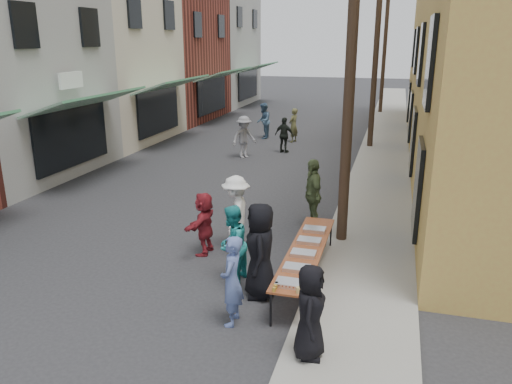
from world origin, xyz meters
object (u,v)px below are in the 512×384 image
Objects in this scene: guest_front_a at (260,251)px; guest_front_c at (232,245)px; server at (310,312)px; catering_tray_sausage at (290,283)px; serving_table at (306,251)px; utility_pole_near at (351,61)px; utility_pole_far at (385,46)px; utility_pole_mid at (376,50)px.

guest_front_c is (-0.73, 0.42, -0.13)m from guest_front_a.
catering_tray_sausage is at bearing 24.94° from server.
serving_table is at bearing 8.72° from server.
catering_tray_sausage is at bearing -97.01° from utility_pole_near.
catering_tray_sausage reaches higher than serving_table.
utility_pole_mid is at bearing -90.00° from utility_pole_far.
serving_table is 2.03× the size of guest_front_a.
guest_front_c is (-2.00, -2.83, -3.64)m from utility_pole_near.
utility_pole_mid is 5.67× the size of server.
server is at bearing -89.90° from utility_pole_far.
utility_pole_near is 12.00m from utility_pole_mid.
utility_pole_near is 5.25× the size of guest_front_c.
server is at bearing -78.46° from serving_table.
utility_pole_far is at bearing 88.98° from catering_tray_sausage.
serving_table is at bearing -91.99° from utility_pole_mid.
guest_front_c is at bearing -125.29° from utility_pole_near.
utility_pole_mid is 4.57× the size of guest_front_a.
utility_pole_mid is at bearing 90.00° from utility_pole_near.
utility_pole_near reaches higher than serving_table.
guest_front_a is (-0.77, 0.82, 0.20)m from catering_tray_sausage.
utility_pole_near and utility_pole_mid have the same top height.
utility_pole_mid is 15.70m from guest_front_a.
serving_table is at bearing -101.68° from utility_pole_near.
utility_pole_near is 4.57× the size of guest_front_a.
serving_table is (-0.50, -2.42, -3.79)m from utility_pole_near.
guest_front_c is 3.07m from server.
catering_tray_sausage is 1.15m from guest_front_a.
catering_tray_sausage is 0.32× the size of server.
guest_front_a is at bearing 133.27° from catering_tray_sausage.
serving_table is 2.33× the size of guest_front_c.
utility_pole_mid reaches higher than serving_table.
guest_front_a is at bearing 68.04° from guest_front_c.
utility_pole_far is (0.00, 12.00, 0.00)m from utility_pole_mid.
utility_pole_near is at bearing -2.26° from server.
server is (2.05, -2.28, 0.04)m from guest_front_c.
guest_front_c reaches higher than serving_table.
utility_pole_far reaches higher than serving_table.
utility_pole_near is at bearing 82.99° from catering_tray_sausage.
utility_pole_far is at bearing 90.00° from utility_pole_near.
utility_pole_mid is 12.00m from utility_pole_far.
utility_pole_near is 4.95m from guest_front_a.
utility_pole_far is (0.00, 24.00, 0.00)m from utility_pole_near.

